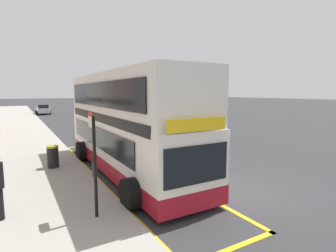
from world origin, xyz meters
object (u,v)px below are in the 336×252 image
at_px(double_decker_bus, 126,126).
at_px(bus_stop_sign, 94,157).
at_px(parked_car_maroon_behind, 99,110).
at_px(litter_bin, 53,157).
at_px(parked_car_silver_ahead, 43,109).
at_px(parked_car_white_far, 133,117).

bearing_deg(double_decker_bus, bus_stop_sign, -121.67).
distance_m(double_decker_bus, parked_car_maroon_behind, 32.40).
bearing_deg(litter_bin, parked_car_maroon_behind, 70.75).
bearing_deg(parked_car_silver_ahead, parked_car_white_far, 114.53).
bearing_deg(bus_stop_sign, parked_car_silver_ahead, 86.94).
xyz_separation_m(double_decker_bus, parked_car_silver_ahead, (-0.31, 36.21, -1.26)).
bearing_deg(parked_car_maroon_behind, litter_bin, 72.89).
relative_size(bus_stop_sign, parked_car_maroon_behind, 0.69).
xyz_separation_m(parked_car_maroon_behind, litter_bin, (-10.36, -29.68, -0.15)).
bearing_deg(parked_car_white_far, bus_stop_sign, -115.11).
relative_size(parked_car_white_far, litter_bin, 4.17).
xyz_separation_m(parked_car_white_far, litter_bin, (-10.30, -15.11, -0.15)).
height_order(bus_stop_sign, parked_car_silver_ahead, bus_stop_sign).
bearing_deg(parked_car_silver_ahead, bus_stop_sign, 89.61).
bearing_deg(parked_car_maroon_behind, bus_stop_sign, 76.49).
bearing_deg(litter_bin, parked_car_white_far, 55.71).
height_order(double_decker_bus, parked_car_silver_ahead, double_decker_bus).
height_order(bus_stop_sign, parked_car_maroon_behind, bus_stop_sign).
height_order(parked_car_silver_ahead, parked_car_maroon_behind, same).
xyz_separation_m(bus_stop_sign, litter_bin, (-0.42, 5.81, -1.17)).
relative_size(parked_car_silver_ahead, litter_bin, 4.17).
distance_m(parked_car_white_far, litter_bin, 18.29).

